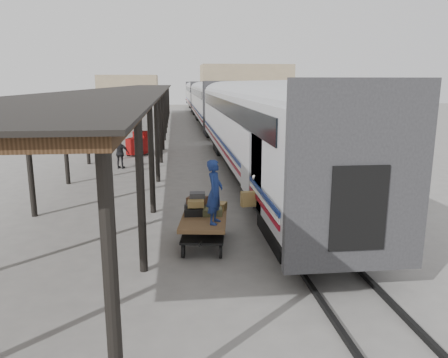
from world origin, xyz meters
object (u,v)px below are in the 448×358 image
object	(u,v)px
baggage_cart	(204,223)
pedestrian	(120,153)
luggage_tug	(139,144)
porter	(215,192)

from	to	relation	value
baggage_cart	pedestrian	size ratio (longest dim) A/B	1.52
luggage_tug	pedestrian	world-z (taller)	pedestrian
baggage_cart	porter	xyz separation A→B (m)	(0.25, -0.65, 1.08)
baggage_cart	pedestrian	world-z (taller)	pedestrian
luggage_tug	baggage_cart	bearing A→B (deg)	-57.81
baggage_cart	porter	distance (m)	1.28
baggage_cart	pedestrian	distance (m)	12.42
baggage_cart	luggage_tug	world-z (taller)	luggage_tug
luggage_tug	porter	size ratio (longest dim) A/B	1.12
luggage_tug	porter	distance (m)	17.36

